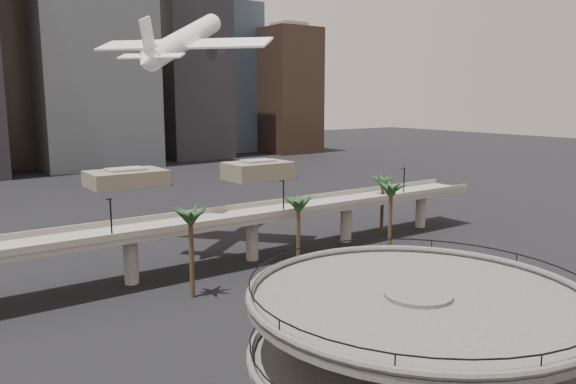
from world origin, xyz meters
TOP-DOWN VIEW (x-y plane):
  - overpass at (0.00, 55.00)m, footprint 130.00×9.30m
  - palm_trees at (21.48, 47.47)m, footprint 54.40×18.40m
  - low_buildings at (6.89, 142.30)m, footprint 135.00×27.50m
  - skyline at (15.12, 217.08)m, footprint 269.00×86.00m
  - airborne_jet at (6.82, 71.19)m, footprint 30.21×28.90m
  - car_a at (1.86, 15.55)m, footprint 5.18×3.02m
  - car_b at (14.14, 14.08)m, footprint 5.18×2.19m
  - car_c at (23.98, 10.41)m, footprint 4.80×2.61m

SIDE VIEW (x-z plane):
  - car_c at x=23.98m, z-range 0.00..1.32m
  - car_a at x=1.86m, z-range 0.00..1.65m
  - car_b at x=14.14m, z-range 0.00..1.66m
  - low_buildings at x=6.89m, z-range -0.54..6.26m
  - overpass at x=0.00m, z-range -0.01..14.69m
  - palm_trees at x=21.48m, z-range 4.30..18.30m
  - airborne_jet at x=6.82m, z-range 31.55..46.35m
  - skyline at x=15.12m, z-range -17.72..114.59m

